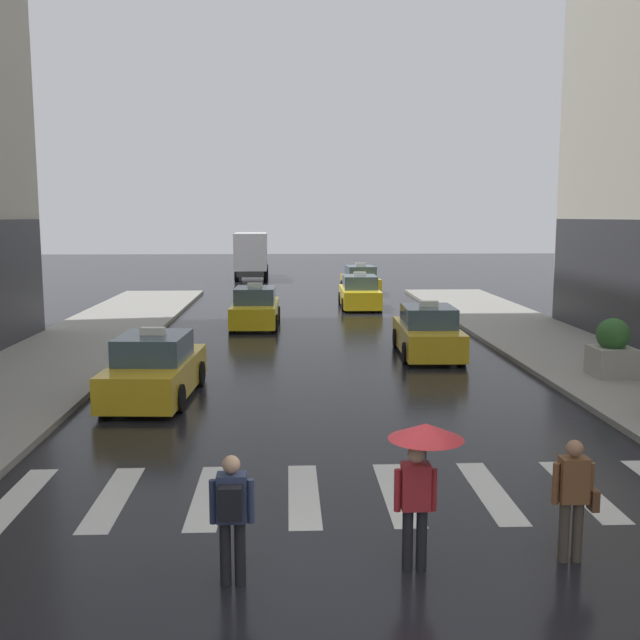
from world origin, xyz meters
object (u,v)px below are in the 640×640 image
at_px(taxi_fifth, 360,281).
at_px(planter_mid_block, 612,350).
at_px(taxi_fourth, 360,293).
at_px(pedestrian_with_umbrella, 422,456).
at_px(taxi_lead, 155,370).
at_px(taxi_third, 255,309).
at_px(pedestrian_with_backpack, 232,510).
at_px(box_truck, 252,254).
at_px(pedestrian_with_handbag, 574,493).
at_px(taxi_second, 428,333).

height_order(taxi_fifth, planter_mid_block, taxi_fifth).
distance_m(taxi_fourth, pedestrian_with_umbrella, 27.15).
height_order(taxi_lead, planter_mid_block, taxi_lead).
xyz_separation_m(taxi_third, pedestrian_with_backpack, (0.64, -21.57, 0.25)).
height_order(pedestrian_with_backpack, planter_mid_block, planter_mid_block).
bearing_deg(taxi_fourth, pedestrian_with_umbrella, -93.94).
distance_m(taxi_fourth, box_truck, 17.67).
bearing_deg(pedestrian_with_handbag, taxi_fourth, 90.35).
distance_m(taxi_third, pedestrian_with_backpack, 21.58).
xyz_separation_m(taxi_fifth, box_truck, (-6.82, 9.56, 1.13)).
relative_size(taxi_lead, pedestrian_with_backpack, 2.81).
height_order(box_truck, pedestrian_with_umbrella, box_truck).
height_order(taxi_lead, box_truck, box_truck).
distance_m(pedestrian_with_backpack, planter_mid_block, 14.54).
relative_size(taxi_fifth, box_truck, 0.61).
bearing_deg(taxi_fifth, taxi_third, -113.65).
relative_size(taxi_fourth, planter_mid_block, 2.85).
bearing_deg(pedestrian_with_umbrella, planter_mid_block, 55.75).
bearing_deg(taxi_second, taxi_fifth, 90.86).
xyz_separation_m(taxi_fifth, planter_mid_block, (4.64, -23.45, 0.15)).
distance_m(taxi_lead, pedestrian_with_umbrella, 10.53).
xyz_separation_m(taxi_third, box_truck, (-1.22, 22.35, 1.13)).
relative_size(taxi_second, pedestrian_with_umbrella, 2.37).
xyz_separation_m(box_truck, pedestrian_with_umbrella, (4.24, -43.62, -0.34)).
distance_m(taxi_fifth, pedestrian_with_handbag, 33.91).
bearing_deg(pedestrian_with_backpack, taxi_third, 91.70).
xyz_separation_m(taxi_fifth, pedestrian_with_handbag, (-0.55, -33.91, 0.21)).
xyz_separation_m(taxi_second, box_truck, (-7.11, 29.02, 1.13)).
xyz_separation_m(taxi_lead, pedestrian_with_umbrella, (5.00, -9.24, 0.79)).
distance_m(taxi_fourth, pedestrian_with_backpack, 27.71).
bearing_deg(taxi_second, box_truck, 103.77).
distance_m(pedestrian_with_umbrella, pedestrian_with_handbag, 2.12).
bearing_deg(taxi_lead, pedestrian_with_handbag, -52.28).
bearing_deg(planter_mid_block, pedestrian_with_umbrella, -124.25).
bearing_deg(box_truck, pedestrian_with_backpack, -87.58).
bearing_deg(box_truck, taxi_second, -76.23).
relative_size(pedestrian_with_umbrella, planter_mid_block, 1.21).
bearing_deg(planter_mid_block, taxi_fourth, 108.02).
distance_m(taxi_second, taxi_fourth, 12.52).
bearing_deg(pedestrian_with_umbrella, pedestrian_with_handbag, 4.09).
relative_size(taxi_second, box_truck, 0.61).
bearing_deg(pedestrian_with_umbrella, taxi_second, 78.86).
xyz_separation_m(pedestrian_with_backpack, planter_mid_block, (9.60, 10.92, -0.10)).
height_order(taxi_second, pedestrian_with_umbrella, pedestrian_with_umbrella).
height_order(box_truck, pedestrian_with_handbag, box_truck).
bearing_deg(pedestrian_with_handbag, pedestrian_with_backpack, -174.12).
relative_size(taxi_lead, taxi_second, 1.01).
relative_size(taxi_third, planter_mid_block, 2.86).
xyz_separation_m(taxi_fifth, pedestrian_with_backpack, (-4.96, -34.36, 0.25)).
xyz_separation_m(taxi_lead, taxi_second, (7.88, 5.37, 0.00)).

